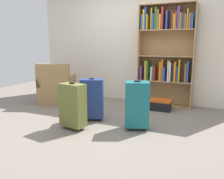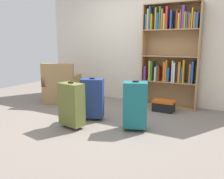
% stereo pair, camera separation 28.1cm
% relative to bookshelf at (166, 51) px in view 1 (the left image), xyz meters
% --- Properties ---
extents(ground_plane, '(8.39, 8.39, 0.00)m').
position_rel_bookshelf_xyz_m(ground_plane, '(-0.74, -1.51, -1.16)').
color(ground_plane, slate).
extents(back_wall, '(4.79, 0.10, 2.60)m').
position_rel_bookshelf_xyz_m(back_wall, '(-0.74, 0.20, 0.14)').
color(back_wall, beige).
rests_on(back_wall, ground).
extents(bookshelf, '(1.13, 0.31, 2.10)m').
position_rel_bookshelf_xyz_m(bookshelf, '(0.00, 0.00, 0.00)').
color(bookshelf, '#A87F51').
rests_on(bookshelf, ground).
extents(armchair, '(0.90, 0.90, 0.90)m').
position_rel_bookshelf_xyz_m(armchair, '(-2.24, -0.77, -0.84)').
color(armchair, '#9E7A4C').
rests_on(armchair, ground).
extents(mug, '(0.12, 0.08, 0.10)m').
position_rel_bookshelf_xyz_m(mug, '(-1.73, -0.63, -1.11)').
color(mug, white).
rests_on(mug, ground).
extents(storage_box, '(0.41, 0.27, 0.22)m').
position_rel_bookshelf_xyz_m(storage_box, '(0.01, -0.41, -1.04)').
color(storage_box, black).
rests_on(storage_box, ground).
extents(suitcase_teal, '(0.42, 0.36, 0.77)m').
position_rel_bookshelf_xyz_m(suitcase_teal, '(-0.12, -1.60, -0.76)').
color(suitcase_teal, '#19666B').
rests_on(suitcase_teal, ground).
extents(suitcase_navy_blue, '(0.43, 0.34, 0.74)m').
position_rel_bookshelf_xyz_m(suitcase_navy_blue, '(-0.95, -1.49, -0.78)').
color(suitcase_navy_blue, navy).
rests_on(suitcase_navy_blue, ground).
extents(suitcase_olive, '(0.43, 0.28, 0.73)m').
position_rel_bookshelf_xyz_m(suitcase_olive, '(-1.03, -1.98, -0.78)').
color(suitcase_olive, brown).
rests_on(suitcase_olive, ground).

